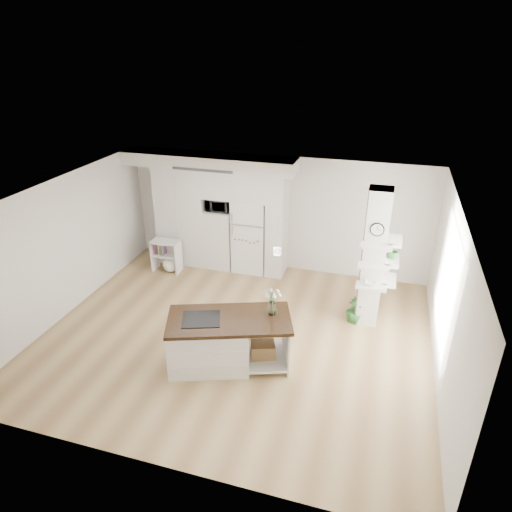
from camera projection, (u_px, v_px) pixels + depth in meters
The scene contains 14 objects.
floor at pixel (236, 335), 8.53m from camera, with size 7.00×6.00×0.01m, color tan.
room at pixel (234, 245), 7.72m from camera, with size 7.04×6.04×2.72m.
cabinet_wall at pixel (212, 206), 10.55m from camera, with size 4.00×0.71×2.70m.
refrigerator at pixel (251, 235), 10.60m from camera, with size 0.78×0.69×1.75m.
column at pixel (378, 261), 8.31m from camera, with size 0.69×0.90×2.70m.
window at pixel (447, 284), 7.24m from camera, with size 2.40×2.40×0.00m, color white.
pendant_light at pixel (337, 239), 7.30m from camera, with size 0.12×0.12×0.10m, color white.
kitchen_island at pixel (216, 341), 7.59m from camera, with size 2.22×1.58×1.48m.
bookshelf at pixel (168, 258), 10.72m from camera, with size 0.65×0.38×0.77m.
floor_plant_a at pixel (354, 310), 8.83m from camera, with size 0.29×0.23×0.52m, color #286428.
floor_plant_b at pixel (356, 310), 8.82m from camera, with size 0.30×0.30×0.53m, color #286428.
microwave at pixel (219, 204), 10.43m from camera, with size 0.54×0.37×0.30m, color #2D2D2D.
shelf_plant at pixel (394, 250), 8.31m from camera, with size 0.27×0.23×0.30m, color #286428.
decor_bowl at pixel (370, 283), 8.28m from camera, with size 0.22×0.22×0.05m, color white.
Camera 1 is at (2.36, -6.63, 5.05)m, focal length 32.00 mm.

